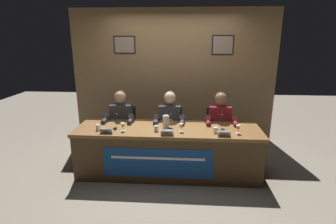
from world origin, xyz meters
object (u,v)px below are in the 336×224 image
object	(u,v)px
panelist_left	(120,121)
panelist_center	(170,122)
chair_center	(170,134)
juice_glass_right	(238,128)
juice_glass_center	(181,126)
juice_glass_left	(123,125)
water_cup_center	(156,129)
chair_right	(218,135)
chair_left	(124,132)
nameplate_center	(167,132)
water_pitcher_central	(166,122)
microphone_right	(223,125)
conference_table	(167,145)
nameplate_right	(224,134)
panelist_right	(220,123)
water_cup_right	(216,130)
microphone_center	(171,124)
water_cup_left	(98,128)
microphone_left	(115,124)
nameplate_left	(106,130)

from	to	relation	value
panelist_left	panelist_center	xyz separation A→B (m)	(0.83, 0.00, 0.00)
chair_center	juice_glass_right	size ratio (longest dim) A/B	7.13
juice_glass_center	juice_glass_left	bearing A→B (deg)	-177.79
water_cup_center	chair_right	bearing A→B (deg)	37.11
chair_left	chair_right	size ratio (longest dim) A/B	1.00
nameplate_center	water_pitcher_central	distance (m)	0.33
juice_glass_center	juice_glass_right	distance (m)	0.81
water_cup_center	microphone_right	distance (m)	0.99
conference_table	water_pitcher_central	size ratio (longest dim) A/B	13.31
panelist_center	nameplate_right	world-z (taller)	panelist_center
chair_right	panelist_right	size ratio (longest dim) A/B	0.73
chair_right	water_cup_right	bearing A→B (deg)	-99.88
panelist_center	chair_center	bearing A→B (deg)	90.00
panelist_center	juice_glass_right	xyz separation A→B (m)	(1.01, -0.56, 0.12)
juice_glass_left	chair_right	world-z (taller)	chair_right
chair_center	microphone_center	size ratio (longest dim) A/B	4.09
water_cup_left	microphone_left	distance (m)	0.26
nameplate_center	nameplate_right	world-z (taller)	same
conference_table	microphone_center	bearing A→B (deg)	55.32
microphone_left	nameplate_left	bearing A→B (deg)	-110.67
chair_right	juice_glass_center	bearing A→B (deg)	-130.48
chair_center	water_cup_right	world-z (taller)	chair_center
microphone_left	juice_glass_right	world-z (taller)	microphone_left
water_cup_left	nameplate_right	distance (m)	1.84
juice_glass_left	juice_glass_center	bearing A→B (deg)	2.21
chair_left	panelist_right	distance (m)	1.70
juice_glass_right	microphone_right	xyz separation A→B (m)	(-0.20, 0.15, -0.01)
water_cup_left	microphone_right	distance (m)	1.85
chair_left	nameplate_center	distance (m)	1.28
nameplate_center	juice_glass_right	size ratio (longest dim) A/B	1.48
panelist_right	nameplate_right	size ratio (longest dim) A/B	6.92
panelist_left	microphone_center	size ratio (longest dim) A/B	5.60
chair_center	microphone_right	xyz separation A→B (m)	(0.81, -0.61, 0.39)
panelist_center	microphone_center	xyz separation A→B (m)	(0.04, -0.43, 0.11)
juice_glass_center	microphone_center	xyz separation A→B (m)	(-0.16, 0.11, -0.01)
nameplate_center	microphone_left	bearing A→B (deg)	163.67
nameplate_center	water_cup_right	distance (m)	0.70
juice_glass_right	juice_glass_left	bearing A→B (deg)	-179.57
panelist_left	water_cup_right	size ratio (longest dim) A/B	14.25
juice_glass_center	water_cup_center	xyz separation A→B (m)	(-0.36, -0.01, -0.05)
nameplate_center	water_cup_center	world-z (taller)	water_cup_center
juice_glass_center	water_cup_center	bearing A→B (deg)	-177.90
conference_table	nameplate_left	distance (m)	0.93
nameplate_left	microphone_center	world-z (taller)	microphone_center
nameplate_right	chair_left	bearing A→B (deg)	151.49
juice_glass_left	conference_table	bearing A→B (deg)	6.81
microphone_left	nameplate_right	distance (m)	1.61
chair_right	water_pitcher_central	bearing A→B (deg)	-146.41
microphone_left	microphone_center	bearing A→B (deg)	2.61
juice_glass_left	water_pitcher_central	distance (m)	0.65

